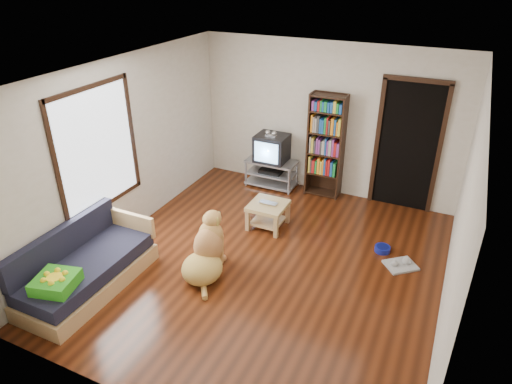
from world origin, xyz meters
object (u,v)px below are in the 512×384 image
at_px(tv_stand, 271,172).
at_px(coffee_table, 268,211).
at_px(green_cushion, 56,282).
at_px(dog_bowl, 382,249).
at_px(grey_rag, 401,265).
at_px(dog, 206,253).
at_px(crt_tv, 272,147).
at_px(bookshelf, 326,141).
at_px(sofa, 86,269).
at_px(laptop, 267,204).

distance_m(tv_stand, coffee_table, 1.43).
height_order(green_cushion, dog_bowl, green_cushion).
distance_m(grey_rag, tv_stand, 3.00).
bearing_deg(dog_bowl, green_cushion, -137.03).
bearing_deg(dog, crt_tv, 95.32).
height_order(dog_bowl, bookshelf, bookshelf).
relative_size(crt_tv, bookshelf, 0.32).
distance_m(green_cushion, dog_bowl, 4.30).
xyz_separation_m(grey_rag, sofa, (-3.56, -2.12, 0.25)).
relative_size(green_cushion, sofa, 0.24).
xyz_separation_m(tv_stand, coffee_table, (0.52, -1.34, 0.01)).
relative_size(dog_bowl, dog, 0.22).
height_order(sofa, coffee_table, sofa).
xyz_separation_m(laptop, dog_bowl, (1.76, 0.10, -0.37)).
relative_size(grey_rag, tv_stand, 0.44).
height_order(sofa, dog, dog).
bearing_deg(tv_stand, sofa, -105.02).
relative_size(grey_rag, crt_tv, 0.69).
bearing_deg(dog_bowl, crt_tv, 150.61).
bearing_deg(crt_tv, dog_bowl, -29.39).
xyz_separation_m(green_cushion, sofa, (-0.12, 0.55, -0.23)).
height_order(tv_stand, coffee_table, tv_stand).
relative_size(laptop, crt_tv, 0.49).
bearing_deg(grey_rag, crt_tv, 149.27).
distance_m(tv_stand, dog, 2.75).
height_order(laptop, coffee_table, laptop).
distance_m(laptop, coffee_table, 0.13).
bearing_deg(tv_stand, dog_bowl, -28.97).
height_order(grey_rag, crt_tv, crt_tv).
xyz_separation_m(sofa, coffee_table, (1.49, 2.29, 0.02)).
distance_m(laptop, grey_rag, 2.10).
bearing_deg(tv_stand, grey_rag, -30.37).
height_order(bookshelf, coffee_table, bookshelf).
xyz_separation_m(green_cushion, crt_tv, (0.85, 4.20, 0.25)).
height_order(tv_stand, dog, dog).
distance_m(laptop, dog, 1.40).
relative_size(crt_tv, coffee_table, 1.05).
bearing_deg(tv_stand, dog, -84.64).
relative_size(dog_bowl, coffee_table, 0.40).
distance_m(green_cushion, tv_stand, 4.27).
xyz_separation_m(laptop, tv_stand, (-0.52, 1.37, -0.14)).
bearing_deg(dog_bowl, bookshelf, 134.47).
bearing_deg(sofa, dog, 35.86).
bearing_deg(bookshelf, tv_stand, -174.37).
bearing_deg(green_cushion, grey_rag, 23.57).
bearing_deg(dog, coffee_table, 79.38).
relative_size(green_cushion, laptop, 1.55).
xyz_separation_m(dog_bowl, grey_rag, (0.30, -0.25, -0.03)).
distance_m(dog_bowl, coffee_table, 1.78).
xyz_separation_m(tv_stand, sofa, (-0.97, -3.63, -0.01)).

